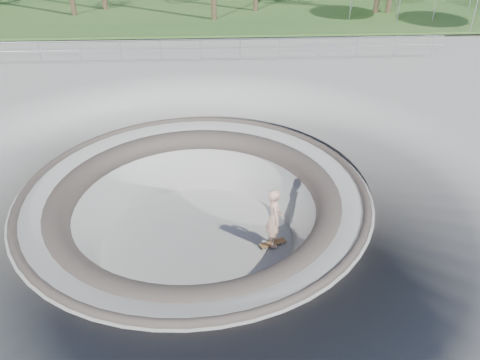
% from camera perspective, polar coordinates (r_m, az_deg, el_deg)
% --- Properties ---
extents(ground, '(180.00, 180.00, 0.00)m').
position_cam_1_polar(ground, '(13.89, -5.56, -1.26)').
color(ground, gray).
rests_on(ground, ground).
extents(skate_bowl, '(14.00, 14.00, 4.10)m').
position_cam_1_polar(skate_bowl, '(14.96, -5.20, -7.13)').
color(skate_bowl, gray).
rests_on(skate_bowl, ground).
extents(distant_hills, '(103.20, 45.00, 28.60)m').
position_cam_1_polar(distant_hills, '(70.38, -0.58, 20.03)').
color(distant_hills, olive).
rests_on(distant_hills, ground).
extents(safety_railing, '(25.00, 0.06, 1.03)m').
position_cam_1_polar(safety_railing, '(24.61, -4.83, 15.63)').
color(safety_railing, '#999CA1').
rests_on(safety_railing, ground).
extents(skateboard, '(0.88, 0.53, 0.09)m').
position_cam_1_polar(skateboard, '(14.77, 4.05, -7.69)').
color(skateboard, brown).
rests_on(skateboard, ground).
extents(skater, '(0.50, 0.73, 1.96)m').
position_cam_1_polar(skater, '(14.15, 4.21, -4.57)').
color(skater, tan).
rests_on(skater, skateboard).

